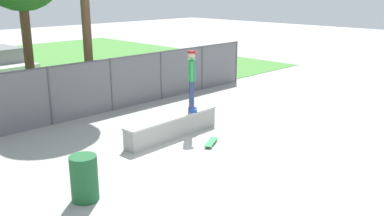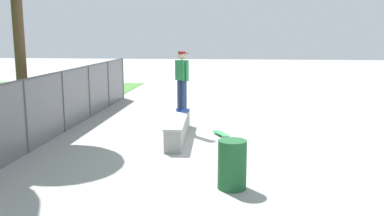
{
  "view_description": "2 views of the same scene",
  "coord_description": "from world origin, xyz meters",
  "px_view_note": "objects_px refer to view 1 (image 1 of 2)",
  "views": [
    {
      "loc": [
        -7.13,
        -6.86,
        4.2
      ],
      "look_at": [
        1.03,
        1.26,
        0.95
      ],
      "focal_mm": 39.47,
      "sensor_mm": 36.0,
      "label": 1
    },
    {
      "loc": [
        -10.84,
        0.29,
        2.96
      ],
      "look_at": [
        0.22,
        1.37,
        0.99
      ],
      "focal_mm": 38.68,
      "sensor_mm": 36.0,
      "label": 2
    }
  ],
  "objects_px": {
    "concrete_ledge": "(173,127)",
    "skateboard": "(211,142)",
    "trash_bin": "(84,178)",
    "skateboarder": "(192,78)"
  },
  "relations": [
    {
      "from": "skateboarder",
      "to": "trash_bin",
      "type": "xyz_separation_m",
      "value": [
        -4.66,
        -1.55,
        -1.18
      ]
    },
    {
      "from": "concrete_ledge",
      "to": "trash_bin",
      "type": "distance_m",
      "value": 4.19
    },
    {
      "from": "skateboarder",
      "to": "skateboard",
      "type": "bearing_deg",
      "value": -109.96
    },
    {
      "from": "skateboard",
      "to": "trash_bin",
      "type": "xyz_separation_m",
      "value": [
        -4.22,
        -0.33,
        0.41
      ]
    },
    {
      "from": "skateboarder",
      "to": "skateboard",
      "type": "xyz_separation_m",
      "value": [
        -0.44,
        -1.21,
        -1.59
      ]
    },
    {
      "from": "trash_bin",
      "to": "skateboard",
      "type": "bearing_deg",
      "value": 4.53
    },
    {
      "from": "concrete_ledge",
      "to": "skateboard",
      "type": "height_order",
      "value": "concrete_ledge"
    },
    {
      "from": "concrete_ledge",
      "to": "skateboarder",
      "type": "xyz_separation_m",
      "value": [
        0.77,
        -0.02,
        1.34
      ]
    },
    {
      "from": "concrete_ledge",
      "to": "skateboarder",
      "type": "distance_m",
      "value": 1.55
    },
    {
      "from": "trash_bin",
      "to": "skateboarder",
      "type": "bearing_deg",
      "value": 18.37
    }
  ]
}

